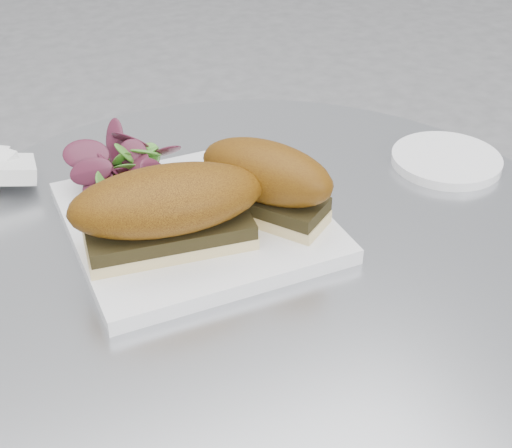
{
  "coord_description": "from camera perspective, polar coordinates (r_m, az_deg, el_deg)",
  "views": [
    {
      "loc": [
        -0.25,
        -0.5,
        1.14
      ],
      "look_at": [
        -0.01,
        -0.01,
        0.77
      ],
      "focal_mm": 50.0,
      "sensor_mm": 36.0,
      "label": 1
    }
  ],
  "objects": [
    {
      "name": "saucer",
      "position": [
        0.86,
        14.98,
        4.98
      ],
      "size": [
        0.13,
        0.13,
        0.01
      ],
      "primitive_type": "cylinder",
      "color": "white",
      "rests_on": "table"
    },
    {
      "name": "salad",
      "position": [
        0.76,
        -10.23,
        4.27
      ],
      "size": [
        0.1,
        0.1,
        0.05
      ],
      "primitive_type": null,
      "color": "#579C33",
      "rests_on": "plate"
    },
    {
      "name": "table",
      "position": [
        0.86,
        0.1,
        -15.19
      ],
      "size": [
        0.7,
        0.7,
        0.73
      ],
      "color": "silver",
      "rests_on": "ground"
    },
    {
      "name": "plate",
      "position": [
        0.72,
        -4.83,
        0.23
      ],
      "size": [
        0.25,
        0.25,
        0.02
      ],
      "primitive_type": "cube",
      "rotation": [
        0.0,
        0.0,
        -0.03
      ],
      "color": "white",
      "rests_on": "table"
    },
    {
      "name": "sandwich_left",
      "position": [
        0.65,
        -7.08,
        1.27
      ],
      "size": [
        0.19,
        0.11,
        0.08
      ],
      "rotation": [
        0.0,
        0.0,
        -0.14
      ],
      "color": "#F5E399",
      "rests_on": "plate"
    },
    {
      "name": "sandwich_right",
      "position": [
        0.69,
        0.82,
        3.55
      ],
      "size": [
        0.13,
        0.15,
        0.08
      ],
      "rotation": [
        0.0,
        0.0,
        -0.98
      ],
      "color": "#F5E399",
      "rests_on": "plate"
    }
  ]
}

